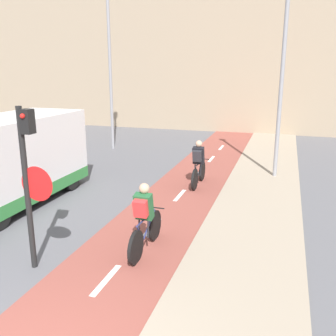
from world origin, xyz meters
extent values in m
cube|color=white|center=(0.00, 3.00, 0.02)|extent=(0.12, 1.10, 0.00)
cube|color=white|center=(0.00, 5.50, 0.02)|extent=(0.12, 1.10, 0.00)
cube|color=white|center=(0.00, 8.00, 0.02)|extent=(0.12, 1.10, 0.00)
cube|color=white|center=(0.00, 10.50, 0.02)|extent=(0.12, 1.10, 0.00)
cube|color=white|center=(0.00, 13.00, 0.02)|extent=(0.12, 1.10, 0.00)
cube|color=white|center=(0.00, 15.50, 0.02)|extent=(0.12, 1.10, 0.00)
cube|color=gray|center=(0.00, 22.81, 5.41)|extent=(60.00, 5.00, 10.81)
cylinder|color=black|center=(-1.59, 3.04, 1.58)|extent=(0.11, 0.11, 3.17)
cube|color=black|center=(-1.44, 3.04, 2.90)|extent=(0.20, 0.20, 0.44)
sphere|color=red|center=(-1.44, 2.93, 3.01)|extent=(0.09, 0.09, 0.09)
cone|color=red|center=(-1.36, 3.04, 1.74)|extent=(0.67, 0.01, 0.67)
cone|color=silver|center=(-1.36, 3.04, 1.74)|extent=(0.60, 0.02, 0.60)
cylinder|color=gray|center=(-5.03, 13.78, 3.99)|extent=(0.14, 0.14, 7.99)
cylinder|color=gray|center=(2.70, 11.04, 3.65)|extent=(0.14, 0.14, 7.31)
cylinder|color=black|center=(0.28, 3.77, 0.35)|extent=(0.07, 0.70, 0.70)
cylinder|color=black|center=(0.28, 4.90, 0.35)|extent=(0.07, 0.70, 0.70)
cylinder|color=navy|center=(0.28, 4.55, 0.53)|extent=(0.04, 0.72, 0.43)
cylinder|color=navy|center=(0.28, 4.02, 0.55)|extent=(0.04, 0.38, 0.46)
cylinder|color=navy|center=(0.28, 4.38, 0.75)|extent=(0.04, 1.06, 0.07)
cylinder|color=navy|center=(0.28, 3.98, 0.34)|extent=(0.04, 0.43, 0.05)
cylinder|color=black|center=(0.28, 4.90, 0.78)|extent=(0.46, 0.03, 0.03)
cube|color=#235B33|center=(0.28, 4.25, 1.05)|extent=(0.36, 0.31, 0.59)
sphere|color=tan|center=(0.28, 4.29, 1.43)|extent=(0.22, 0.22, 0.22)
cylinder|color=#232328|center=(0.18, 4.21, 0.60)|extent=(0.04, 0.07, 0.44)
cylinder|color=#232328|center=(0.38, 4.21, 0.60)|extent=(0.04, 0.07, 0.44)
cube|color=red|center=(0.28, 4.07, 1.07)|extent=(0.28, 0.23, 0.39)
cylinder|color=black|center=(0.30, 8.69, 0.35)|extent=(0.07, 0.70, 0.70)
cylinder|color=black|center=(0.30, 9.80, 0.35)|extent=(0.07, 0.70, 0.70)
cylinder|color=black|center=(0.30, 9.46, 0.53)|extent=(0.04, 0.71, 0.43)
cylinder|color=black|center=(0.30, 8.94, 0.55)|extent=(0.04, 0.37, 0.46)
cylinder|color=black|center=(0.30, 9.29, 0.75)|extent=(0.04, 1.04, 0.07)
cylinder|color=black|center=(0.30, 8.90, 0.34)|extent=(0.04, 0.43, 0.05)
cylinder|color=black|center=(0.30, 9.80, 0.78)|extent=(0.46, 0.03, 0.03)
cube|color=black|center=(0.30, 9.16, 1.05)|extent=(0.36, 0.31, 0.59)
sphere|color=tan|center=(0.30, 9.20, 1.43)|extent=(0.22, 0.22, 0.22)
cylinder|color=#232328|center=(0.20, 9.13, 0.60)|extent=(0.04, 0.07, 0.44)
cylinder|color=#232328|center=(0.40, 9.13, 0.60)|extent=(0.04, 0.07, 0.44)
cube|color=#28282D|center=(0.30, 8.98, 1.07)|extent=(0.28, 0.23, 0.39)
cube|color=white|center=(-4.40, 5.90, 1.37)|extent=(2.01, 5.03, 2.25)
cube|color=#33843D|center=(-4.40, 5.90, 0.42)|extent=(2.02, 5.04, 0.36)
cube|color=black|center=(-4.40, 8.40, 1.77)|extent=(1.81, 0.04, 0.70)
cylinder|color=black|center=(-5.31, 7.54, 0.35)|extent=(0.18, 0.70, 0.70)
cylinder|color=black|center=(-3.50, 7.54, 0.35)|extent=(0.18, 0.70, 0.70)
camera|label=1|loc=(2.94, -2.51, 3.81)|focal=40.00mm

